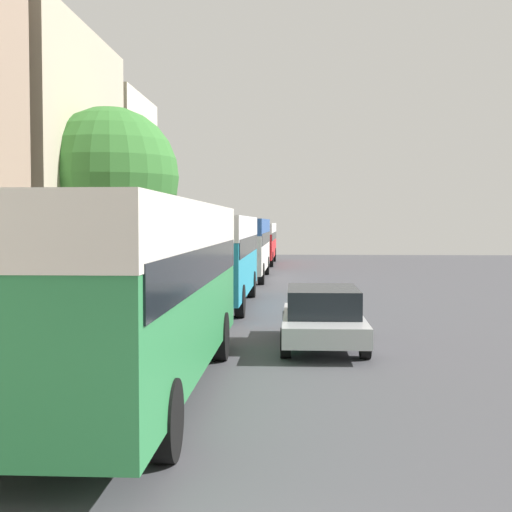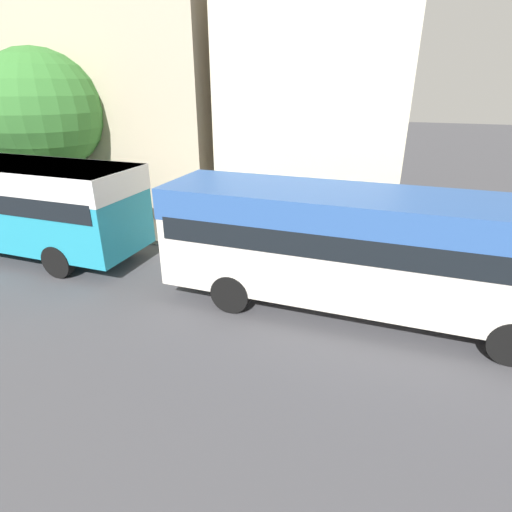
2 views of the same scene
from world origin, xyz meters
name	(u,v)px [view 2 (image 2 of 2)]	position (x,y,z in m)	size (l,w,h in m)	color
building_far_terrace	(129,97)	(-8.86, 20.99, 4.77)	(5.32, 9.47, 9.53)	#BCAD93
building_end_row	(320,110)	(-9.08, 29.62, 4.38)	(5.76, 6.60, 8.76)	beige
bus_following	(6,194)	(-1.97, 20.74, 1.99)	(2.60, 9.50, 3.07)	teal
bus_third_in_line	(369,238)	(-1.82, 32.36, 1.97)	(2.52, 10.07, 3.04)	silver
pedestrian_near_curb	(450,233)	(-5.68, 34.62, 1.05)	(0.34, 0.34, 1.73)	#232838
street_tree	(42,112)	(-5.21, 19.61, 4.35)	(4.53, 4.53, 6.48)	brown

